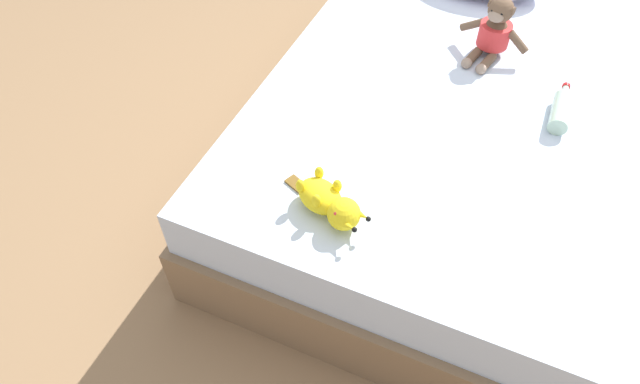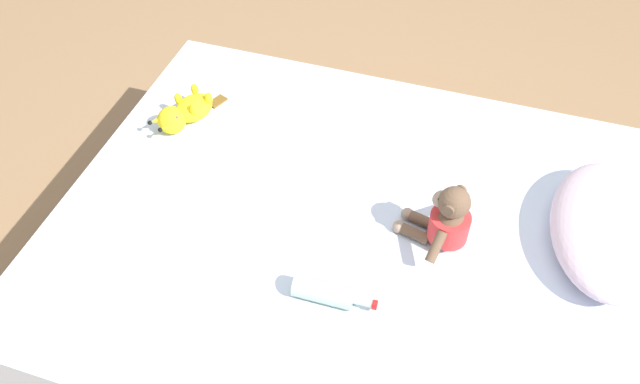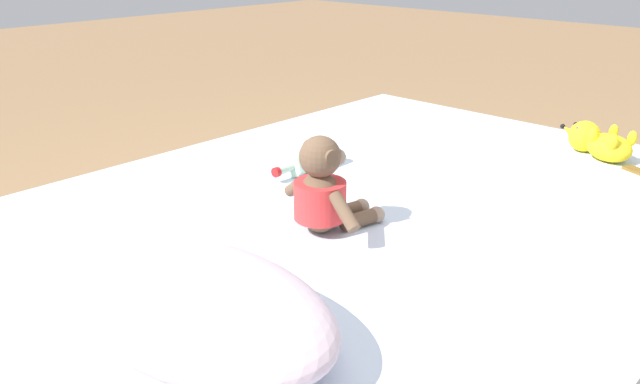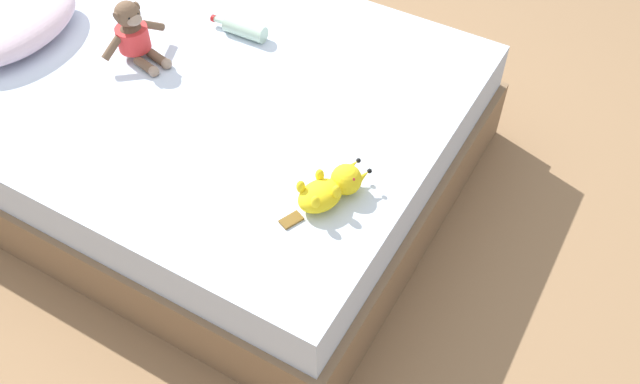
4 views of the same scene
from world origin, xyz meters
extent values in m
plane|color=#93704C|center=(0.00, 0.00, 0.00)|extent=(16.00, 16.00, 0.00)
cube|color=#846647|center=(0.00, 0.00, 0.14)|extent=(1.55, 1.98, 0.28)
cube|color=silver|center=(0.00, 0.00, 0.37)|extent=(1.50, 1.93, 0.19)
ellipsoid|color=silver|center=(-0.16, 0.72, 0.54)|extent=(0.57, 0.36, 0.14)
ellipsoid|color=brown|center=(-0.02, 0.26, 0.54)|extent=(0.13, 0.12, 0.15)
cylinder|color=red|center=(-0.02, 0.26, 0.55)|extent=(0.15, 0.15, 0.09)
sphere|color=brown|center=(-0.02, 0.26, 0.66)|extent=(0.10, 0.10, 0.10)
ellipsoid|color=gray|center=(-0.03, 0.22, 0.65)|extent=(0.07, 0.06, 0.04)
sphere|color=black|center=(-0.01, 0.22, 0.66)|extent=(0.01, 0.01, 0.01)
sphere|color=black|center=(-0.04, 0.23, 0.66)|extent=(0.01, 0.01, 0.01)
cylinder|color=brown|center=(0.03, 0.25, 0.67)|extent=(0.01, 0.03, 0.03)
cylinder|color=brown|center=(-0.06, 0.27, 0.67)|extent=(0.01, 0.03, 0.03)
cylinder|color=brown|center=(0.08, 0.24, 0.55)|extent=(0.10, 0.05, 0.08)
cylinder|color=brown|center=(-0.11, 0.28, 0.55)|extent=(0.10, 0.05, 0.08)
cylinder|color=brown|center=(-0.01, 0.16, 0.49)|extent=(0.06, 0.11, 0.04)
cylinder|color=brown|center=(-0.07, 0.18, 0.49)|extent=(0.06, 0.11, 0.04)
sphere|color=gray|center=(-0.02, 0.11, 0.49)|extent=(0.04, 0.04, 0.04)
sphere|color=gray|center=(-0.08, 0.13, 0.49)|extent=(0.04, 0.04, 0.04)
ellipsoid|color=yellow|center=(-0.32, -0.72, 0.51)|extent=(0.18, 0.16, 0.08)
sphere|color=yellow|center=(-0.22, -0.76, 0.52)|extent=(0.10, 0.10, 0.10)
cone|color=yellow|center=(-0.17, -0.76, 0.53)|extent=(0.07, 0.05, 0.05)
sphere|color=black|center=(-0.15, -0.77, 0.54)|extent=(0.02, 0.02, 0.02)
cone|color=yellow|center=(-0.20, -0.81, 0.53)|extent=(0.07, 0.05, 0.05)
sphere|color=black|center=(-0.17, -0.82, 0.54)|extent=(0.02, 0.02, 0.02)
sphere|color=red|center=(-0.21, -0.74, 0.55)|extent=(0.02, 0.02, 0.02)
sphere|color=red|center=(-0.24, -0.79, 0.55)|extent=(0.02, 0.02, 0.02)
ellipsoid|color=yellow|center=(-0.27, -0.70, 0.55)|extent=(0.04, 0.04, 0.05)
ellipsoid|color=yellow|center=(-0.31, -0.77, 0.55)|extent=(0.04, 0.04, 0.05)
ellipsoid|color=yellow|center=(-0.34, -0.67, 0.55)|extent=(0.04, 0.04, 0.05)
ellipsoid|color=yellow|center=(-0.37, -0.74, 0.55)|extent=(0.04, 0.04, 0.05)
cube|color=brown|center=(-0.42, -0.68, 0.47)|extent=(0.08, 0.06, 0.01)
cylinder|color=#B2D1B7|center=(0.29, -0.03, 0.50)|extent=(0.07, 0.18, 0.07)
cylinder|color=#B2D1B7|center=(0.29, 0.08, 0.50)|extent=(0.02, 0.06, 0.02)
cylinder|color=red|center=(0.29, 0.12, 0.50)|extent=(0.03, 0.01, 0.03)
camera|label=1|loc=(0.12, -1.72, 1.82)|focal=31.76mm
camera|label=2|loc=(1.28, 0.28, 2.05)|focal=36.69mm
camera|label=3|loc=(-0.94, 1.24, 1.11)|focal=35.44mm
camera|label=4|loc=(-1.53, -1.42, 2.14)|focal=39.02mm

